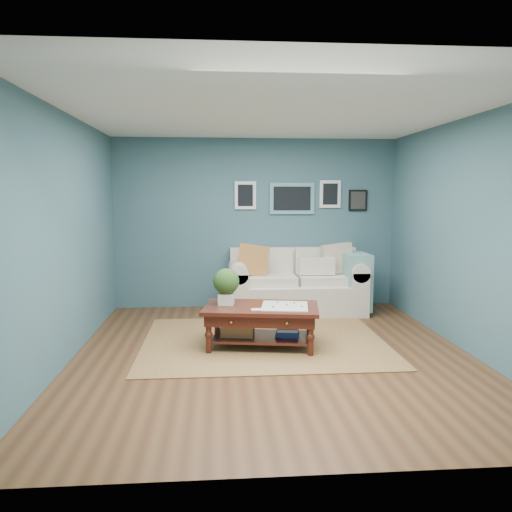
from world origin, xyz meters
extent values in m
plane|color=brown|center=(0.00, 0.00, 0.00)|extent=(5.00, 5.00, 0.00)
plane|color=white|center=(0.00, 0.00, 2.70)|extent=(5.00, 5.00, 0.00)
cube|color=#395C67|center=(0.00, 2.50, 1.35)|extent=(4.50, 0.02, 2.70)
cube|color=#395C67|center=(0.00, -2.50, 1.35)|extent=(4.50, 0.02, 2.70)
cube|color=#395C67|center=(-2.25, 0.00, 1.35)|extent=(0.02, 5.00, 2.70)
cube|color=#395C67|center=(2.25, 0.00, 1.35)|extent=(0.02, 5.00, 2.70)
cube|color=#5D949D|center=(0.58, 2.48, 1.75)|extent=(0.72, 0.03, 0.50)
cube|color=black|center=(0.58, 2.46, 1.75)|extent=(0.60, 0.01, 0.38)
cube|color=white|center=(-0.17, 2.48, 1.80)|extent=(0.34, 0.03, 0.44)
cube|color=white|center=(1.20, 2.48, 1.82)|extent=(0.34, 0.03, 0.44)
cube|color=black|center=(1.66, 2.48, 1.72)|extent=(0.30, 0.03, 0.34)
cube|color=brown|center=(-0.06, 0.47, 0.01)|extent=(2.96, 2.37, 0.01)
cube|color=beige|center=(0.58, 1.99, 0.23)|extent=(1.53, 0.95, 0.45)
cube|color=beige|center=(0.58, 2.36, 0.71)|extent=(2.00, 0.24, 0.52)
cube|color=beige|center=(-0.31, 1.99, 0.33)|extent=(0.26, 0.95, 0.67)
cube|color=beige|center=(1.48, 1.99, 0.33)|extent=(0.26, 0.95, 0.67)
cylinder|color=beige|center=(-0.31, 1.99, 0.67)|extent=(0.28, 0.95, 0.28)
cylinder|color=beige|center=(1.48, 1.99, 0.67)|extent=(0.28, 0.95, 0.28)
cube|color=beige|center=(0.17, 1.93, 0.52)|extent=(0.78, 0.60, 0.14)
cube|color=beige|center=(0.99, 1.93, 0.52)|extent=(0.78, 0.60, 0.14)
cube|color=beige|center=(0.17, 2.23, 0.79)|extent=(0.78, 0.13, 0.39)
cube|color=beige|center=(0.99, 2.23, 0.79)|extent=(0.78, 0.13, 0.39)
cube|color=#DB853F|center=(-0.09, 1.94, 0.83)|extent=(0.52, 0.19, 0.51)
cube|color=beige|center=(1.23, 2.01, 0.83)|extent=(0.51, 0.19, 0.50)
cube|color=beige|center=(0.88, 1.88, 0.73)|extent=(0.54, 0.13, 0.26)
cube|color=#7DB0AE|center=(1.48, 1.86, 0.50)|extent=(0.37, 0.59, 0.86)
cube|color=#38170F|center=(-0.11, 0.26, 0.48)|extent=(1.45, 0.98, 0.04)
cube|color=#38170F|center=(-0.11, 0.26, 0.39)|extent=(1.34, 0.88, 0.13)
cube|color=#38170F|center=(-0.11, 0.26, 0.13)|extent=(1.22, 0.75, 0.03)
sphere|color=gold|center=(-0.48, -0.05, 0.39)|extent=(0.03, 0.03, 0.03)
sphere|color=gold|center=(0.14, -0.15, 0.39)|extent=(0.03, 0.03, 0.03)
cylinder|color=#38170F|center=(-0.73, 0.05, 0.23)|extent=(0.07, 0.07, 0.46)
cylinder|color=#38170F|center=(0.41, -0.13, 0.23)|extent=(0.07, 0.07, 0.46)
cylinder|color=#38170F|center=(-0.64, 0.65, 0.23)|extent=(0.07, 0.07, 0.46)
cylinder|color=#38170F|center=(0.51, 0.46, 0.23)|extent=(0.07, 0.07, 0.46)
cube|color=white|center=(-0.52, 0.38, 0.57)|extent=(0.20, 0.20, 0.13)
sphere|color=#26471A|center=(-0.52, 0.38, 0.78)|extent=(0.31, 0.31, 0.31)
cube|color=silver|center=(0.17, 0.21, 0.51)|extent=(0.61, 0.61, 0.01)
cube|color=#9D754A|center=(-0.39, 0.30, 0.25)|extent=(0.42, 0.32, 0.22)
cube|color=navy|center=(0.20, 0.23, 0.20)|extent=(0.30, 0.24, 0.13)
camera|label=1|loc=(-0.63, -5.51, 1.82)|focal=35.00mm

